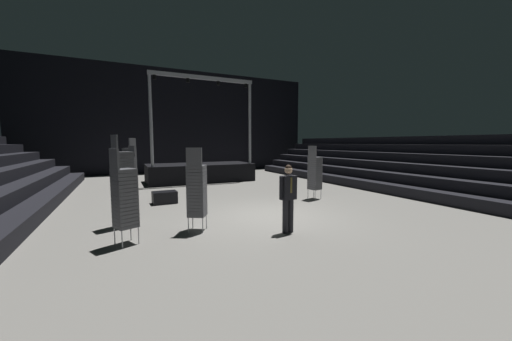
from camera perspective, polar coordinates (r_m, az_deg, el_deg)
name	(u,v)px	position (r m, az deg, el deg)	size (l,w,h in m)	color
ground_plane	(271,216)	(9.33, 2.95, -9.25)	(22.00, 30.00, 0.10)	slate
arena_end_wall	(180,122)	(23.38, -15.07, 9.51)	(22.00, 0.30, 8.00)	black
bleacher_bank_right	(419,163)	(15.85, 30.07, 1.28)	(4.50, 24.00, 2.70)	black
stage_riser	(200,171)	(17.57, -11.23, -0.02)	(6.18, 2.82, 6.05)	black
man_with_tie	(288,194)	(7.37, 6.55, -4.81)	(0.57, 0.28, 1.78)	black
chair_stack_front_left	(129,172)	(13.05, -24.31, -0.30)	(0.61, 0.61, 2.22)	#B2B5BA
chair_stack_front_right	(123,181)	(8.67, -25.20, -1.97)	(0.56, 0.56, 2.56)	#B2B5BA
chair_stack_mid_left	(125,197)	(7.12, -25.03, -4.88)	(0.58, 0.58, 2.22)	#B2B5BA
chair_stack_mid_right	(130,166)	(14.36, -24.11, 0.89)	(0.62, 0.62, 2.56)	#B2B5BA
chair_stack_mid_centre	(197,190)	(7.62, -11.87, -3.81)	(0.60, 0.60, 2.22)	#B2B5BA
chair_stack_rear_left	(315,173)	(11.97, 11.79, -0.41)	(0.53, 0.53, 2.22)	#B2B5BA
equipment_road_case	(165,197)	(11.55, -17.97, -5.19)	(0.90, 0.60, 0.46)	black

